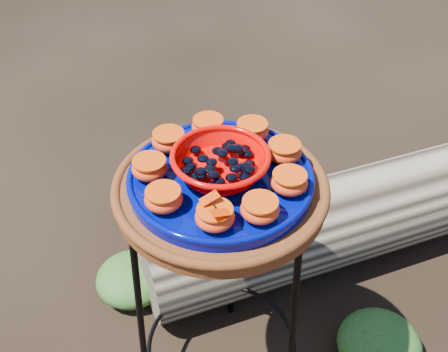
# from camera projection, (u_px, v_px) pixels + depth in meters

# --- Properties ---
(plant_stand) EXTENTS (0.44, 0.44, 0.70)m
(plant_stand) POSITION_uv_depth(u_px,v_px,m) (221.00, 299.00, 1.41)
(plant_stand) COLOR black
(plant_stand) RESTS_ON ground
(terracotta_saucer) EXTENTS (0.44, 0.44, 0.04)m
(terracotta_saucer) POSITION_uv_depth(u_px,v_px,m) (221.00, 191.00, 1.17)
(terracotta_saucer) COLOR #522810
(terracotta_saucer) RESTS_ON plant_stand
(cobalt_plate) EXTENTS (0.38, 0.38, 0.03)m
(cobalt_plate) POSITION_uv_depth(u_px,v_px,m) (221.00, 180.00, 1.15)
(cobalt_plate) COLOR #000C38
(cobalt_plate) RESTS_ON terracotta_saucer
(red_bowl) EXTENTS (0.19, 0.19, 0.05)m
(red_bowl) POSITION_uv_depth(u_px,v_px,m) (220.00, 165.00, 1.12)
(red_bowl) COLOR #D20200
(red_bowl) RESTS_ON cobalt_plate
(glass_gems) EXTENTS (0.15, 0.15, 0.03)m
(glass_gems) POSITION_uv_depth(u_px,v_px,m) (220.00, 150.00, 1.10)
(glass_gems) COLOR black
(glass_gems) RESTS_ON red_bowl
(orange_half_0) EXTENTS (0.07, 0.07, 0.04)m
(orange_half_0) POSITION_uv_depth(u_px,v_px,m) (215.00, 217.00, 1.02)
(orange_half_0) COLOR red
(orange_half_0) RESTS_ON cobalt_plate
(orange_half_1) EXTENTS (0.07, 0.07, 0.04)m
(orange_half_1) POSITION_uv_depth(u_px,v_px,m) (260.00, 209.00, 1.03)
(orange_half_1) COLOR red
(orange_half_1) RESTS_ON cobalt_plate
(orange_half_2) EXTENTS (0.07, 0.07, 0.04)m
(orange_half_2) POSITION_uv_depth(u_px,v_px,m) (289.00, 182.00, 1.09)
(orange_half_2) COLOR red
(orange_half_2) RESTS_ON cobalt_plate
(orange_half_3) EXTENTS (0.07, 0.07, 0.04)m
(orange_half_3) POSITION_uv_depth(u_px,v_px,m) (284.00, 151.00, 1.16)
(orange_half_3) COLOR red
(orange_half_3) RESTS_ON cobalt_plate
(orange_half_4) EXTENTS (0.07, 0.07, 0.04)m
(orange_half_4) POSITION_uv_depth(u_px,v_px,m) (252.00, 131.00, 1.22)
(orange_half_4) COLOR red
(orange_half_4) RESTS_ON cobalt_plate
(orange_half_5) EXTENTS (0.07, 0.07, 0.04)m
(orange_half_5) POSITION_uv_depth(u_px,v_px,m) (208.00, 127.00, 1.23)
(orange_half_5) COLOR red
(orange_half_5) RESTS_ON cobalt_plate
(orange_half_6) EXTENTS (0.07, 0.07, 0.04)m
(orange_half_6) POSITION_uv_depth(u_px,v_px,m) (169.00, 141.00, 1.19)
(orange_half_6) COLOR red
(orange_half_6) RESTS_ON cobalt_plate
(orange_half_7) EXTENTS (0.07, 0.07, 0.04)m
(orange_half_7) POSITION_uv_depth(u_px,v_px,m) (150.00, 168.00, 1.12)
(orange_half_7) COLOR red
(orange_half_7) RESTS_ON cobalt_plate
(orange_half_8) EXTENTS (0.07, 0.07, 0.04)m
(orange_half_8) POSITION_uv_depth(u_px,v_px,m) (164.00, 199.00, 1.05)
(orange_half_8) COLOR red
(orange_half_8) RESTS_ON cobalt_plate
(butterfly) EXTENTS (0.09, 0.08, 0.01)m
(butterfly) POSITION_uv_depth(u_px,v_px,m) (215.00, 206.00, 1.00)
(butterfly) COLOR #C62A00
(butterfly) RESTS_ON orange_half_0
(driftwood_log) EXTENTS (1.67, 1.18, 0.31)m
(driftwood_log) POSITION_uv_depth(u_px,v_px,m) (379.00, 208.00, 1.94)
(driftwood_log) COLOR black
(driftwood_log) RESTS_ON ground
(foliage_left) EXTENTS (0.23, 0.23, 0.12)m
(foliage_left) POSITION_uv_depth(u_px,v_px,m) (132.00, 278.00, 1.83)
(foliage_left) COLOR #184116
(foliage_left) RESTS_ON ground
(foliage_right) EXTENTS (0.25, 0.25, 0.12)m
(foliage_right) POSITION_uv_depth(u_px,v_px,m) (380.00, 344.00, 1.64)
(foliage_right) COLOR #184116
(foliage_right) RESTS_ON ground
(foliage_back) EXTENTS (0.29, 0.29, 0.14)m
(foliage_back) POSITION_uv_depth(u_px,v_px,m) (190.00, 200.00, 2.09)
(foliage_back) COLOR #184116
(foliage_back) RESTS_ON ground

